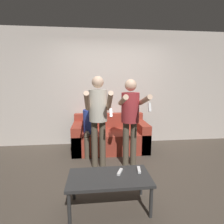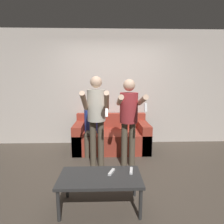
# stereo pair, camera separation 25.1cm
# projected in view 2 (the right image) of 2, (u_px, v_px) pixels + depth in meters

# --- Properties ---
(ground_plane) EXTENTS (14.00, 14.00, 0.00)m
(ground_plane) POSITION_uv_depth(u_px,v_px,m) (118.00, 177.00, 2.81)
(ground_plane) COLOR #4C4238
(wall_back) EXTENTS (6.40, 0.06, 2.70)m
(wall_back) POSITION_uv_depth(u_px,v_px,m) (114.00, 89.00, 4.21)
(wall_back) COLOR beige
(wall_back) RESTS_ON ground_plane
(couch) EXTENTS (1.62, 0.84, 0.77)m
(couch) POSITION_uv_depth(u_px,v_px,m) (111.00, 137.00, 3.94)
(couch) COLOR #9E3828
(couch) RESTS_ON ground_plane
(person_standing_left) EXTENTS (0.43, 0.66, 1.61)m
(person_standing_left) POSITION_uv_depth(u_px,v_px,m) (96.00, 112.00, 2.99)
(person_standing_left) COLOR brown
(person_standing_left) RESTS_ON ground_plane
(person_standing_right) EXTENTS (0.43, 0.71, 1.56)m
(person_standing_right) POSITION_uv_depth(u_px,v_px,m) (129.00, 114.00, 3.01)
(person_standing_right) COLOR brown
(person_standing_right) RESTS_ON ground_plane
(person_seated) EXTENTS (0.29, 0.52, 1.15)m
(person_seated) POSITION_uv_depth(u_px,v_px,m) (91.00, 124.00, 3.69)
(person_seated) COLOR brown
(person_seated) RESTS_ON ground_plane
(coffee_table) EXTENTS (0.98, 0.49, 0.41)m
(coffee_table) POSITION_uv_depth(u_px,v_px,m) (100.00, 179.00, 2.08)
(coffee_table) COLOR #2D2D2D
(coffee_table) RESTS_ON ground_plane
(remote_near) EXTENTS (0.09, 0.15, 0.02)m
(remote_near) POSITION_uv_depth(u_px,v_px,m) (112.00, 172.00, 2.14)
(remote_near) COLOR white
(remote_near) RESTS_ON coffee_table
(remote_far) EXTENTS (0.06, 0.15, 0.02)m
(remote_far) POSITION_uv_depth(u_px,v_px,m) (131.00, 171.00, 2.17)
(remote_far) COLOR white
(remote_far) RESTS_ON coffee_table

